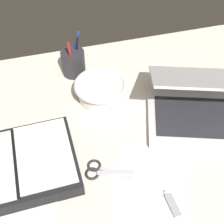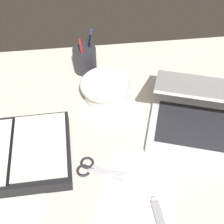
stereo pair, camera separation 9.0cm
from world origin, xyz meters
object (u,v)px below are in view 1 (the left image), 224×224
bowl (101,90)px  planner (17,166)px  laptop (208,105)px  scissors (99,170)px  pen_cup (73,62)px

bowl → planner: 35.47cm
laptop → scissors: (-37.03, -10.79, -4.54)cm
pen_cup → planner: bearing=-121.4°
laptop → planner: 58.33cm
pen_cup → planner: size_ratio=0.50×
bowl → pen_cup: size_ratio=1.06×
bowl → planner: bowl is taller
planner → scissors: planner is taller
bowl → scissors: (-7.32, -27.19, -3.32)cm
planner → scissors: size_ratio=2.44×
bowl → pen_cup: pen_cup is taller
bowl → planner: bearing=-143.2°
laptop → bowl: (-29.71, 16.41, -1.22)cm
scissors → laptop: bearing=42.0°
bowl → pen_cup: (-6.11, 15.16, 1.03)cm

